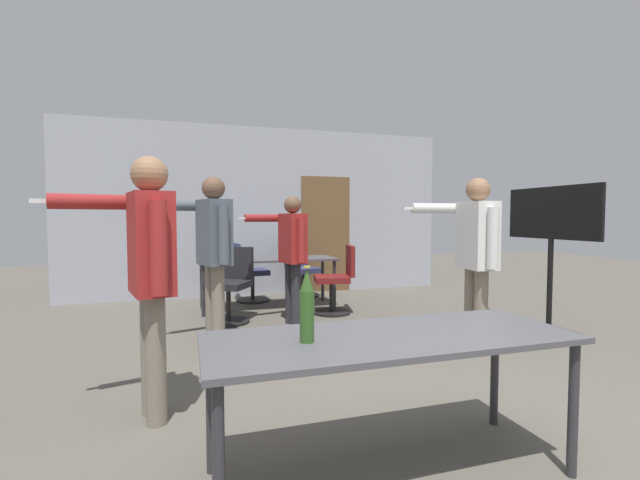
% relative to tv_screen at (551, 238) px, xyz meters
% --- Properties ---
extents(back_wall, '(6.51, 0.12, 2.85)m').
position_rel_tv_screen_xyz_m(back_wall, '(-2.68, 3.45, 0.33)').
color(back_wall, '#A3A8B2').
rests_on(back_wall, ground_plane).
extents(conference_table_near, '(1.88, 0.70, 0.73)m').
position_rel_tv_screen_xyz_m(conference_table_near, '(-2.98, -1.93, -0.43)').
color(conference_table_near, '#4C4C51').
rests_on(conference_table_near, ground_plane).
extents(conference_table_far, '(1.97, 0.68, 0.73)m').
position_rel_tv_screen_xyz_m(conference_table_far, '(-2.86, 2.26, -0.42)').
color(conference_table_far, '#4C4C51').
rests_on(conference_table_far, ground_plane).
extents(tv_screen, '(0.44, 1.27, 1.67)m').
position_rel_tv_screen_xyz_m(tv_screen, '(0.00, 0.00, 0.00)').
color(tv_screen, black).
rests_on(tv_screen, ground_plane).
extents(person_center_tall, '(0.89, 0.61, 1.74)m').
position_rel_tv_screen_xyz_m(person_center_tall, '(-3.72, 0.59, -0.03)').
color(person_center_tall, slate).
rests_on(person_center_tall, ground_plane).
extents(person_far_watching, '(0.76, 0.68, 1.70)m').
position_rel_tv_screen_xyz_m(person_far_watching, '(-1.30, -0.37, -0.05)').
color(person_far_watching, slate).
rests_on(person_far_watching, ground_plane).
extents(person_right_polo, '(0.87, 0.60, 1.72)m').
position_rel_tv_screen_xyz_m(person_right_polo, '(-4.21, -0.92, -0.04)').
color(person_right_polo, slate).
rests_on(person_right_polo, ground_plane).
extents(person_near_casual, '(0.80, 0.57, 1.58)m').
position_rel_tv_screen_xyz_m(person_near_casual, '(-2.75, 1.22, -0.13)').
color(person_near_casual, '#28282D').
rests_on(person_near_casual, ground_plane).
extents(office_chair_near_pushed, '(0.57, 0.62, 0.90)m').
position_rel_tv_screen_xyz_m(office_chair_near_pushed, '(-2.14, 3.08, -0.67)').
color(office_chair_near_pushed, black).
rests_on(office_chair_near_pushed, ground_plane).
extents(office_chair_side_rolled, '(0.57, 0.52, 0.92)m').
position_rel_tv_screen_xyz_m(office_chair_side_rolled, '(-3.07, 2.84, -0.65)').
color(office_chair_side_rolled, black).
rests_on(office_chair_side_rolled, ground_plane).
extents(office_chair_mid_tucked, '(0.65, 0.68, 0.94)m').
position_rel_tv_screen_xyz_m(office_chair_mid_tucked, '(-3.45, 1.61, -0.64)').
color(office_chair_mid_tucked, black).
rests_on(office_chair_mid_tucked, ground_plane).
extents(office_chair_far_left, '(0.60, 0.55, 0.94)m').
position_rel_tv_screen_xyz_m(office_chair_far_left, '(-2.01, 1.65, -0.64)').
color(office_chair_far_left, black).
rests_on(office_chair_far_left, ground_plane).
extents(beer_bottle, '(0.07, 0.07, 0.36)m').
position_rel_tv_screen_xyz_m(beer_bottle, '(-3.43, -1.93, -0.18)').
color(beer_bottle, '#2D511E').
rests_on(beer_bottle, conference_table_near).
extents(drink_cup, '(0.08, 0.08, 0.11)m').
position_rel_tv_screen_xyz_m(drink_cup, '(-2.66, 2.31, -0.30)').
color(drink_cup, silver).
rests_on(drink_cup, conference_table_far).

